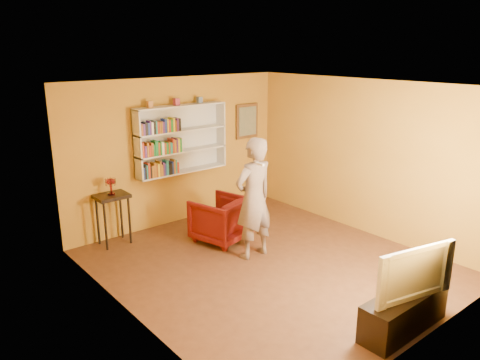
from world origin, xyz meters
The scene contains 16 objects.
room_shell centered at (0.00, 0.00, 1.02)m, with size 5.30×5.80×2.88m.
bookshelf centered at (0.00, 2.41, 1.59)m, with size 1.80×0.29×1.23m.
books_row_lower centered at (-0.52, 2.30, 1.13)m, with size 0.71×0.19×0.27m.
books_row_middle centered at (-0.45, 2.31, 1.51)m, with size 0.81×0.19×0.27m.
books_row_upper centered at (-0.46, 2.30, 1.88)m, with size 0.78×0.19×0.24m.
ornament_left centered at (-0.61, 2.35, 2.27)m, with size 0.08×0.08×0.12m, color #B87634.
ornament_centre centered at (-0.08, 2.35, 2.28)m, with size 0.09×0.09×0.12m, color #A23651.
ornament_right centered at (0.41, 2.35, 2.27)m, with size 0.08×0.08×0.11m, color slate.
framed_painting centered at (1.65, 2.46, 1.75)m, with size 0.55×0.05×0.70m.
console_table centered at (-1.46, 2.25, 0.72)m, with size 0.53×0.41×0.87m.
ruby_lustre centered at (-1.46, 2.25, 1.07)m, with size 0.17×0.17×0.28m.
armchair centered at (0.01, 1.22, 0.38)m, with size 0.82×0.84×0.77m, color #4D0508.
person centered at (0.03, 0.39, 0.96)m, with size 0.70×0.46×1.92m, color #715F53.
game_remote centered at (-0.11, 0.10, 1.59)m, with size 0.04×0.15×0.04m, color white.
tv_cabinet centered at (0.06, -2.25, 0.23)m, with size 1.29×0.39×0.46m, color black.
television centered at (0.06, -2.25, 0.78)m, with size 1.10×0.14×0.63m, color black.
Camera 1 is at (-4.49, -4.74, 3.23)m, focal length 35.00 mm.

